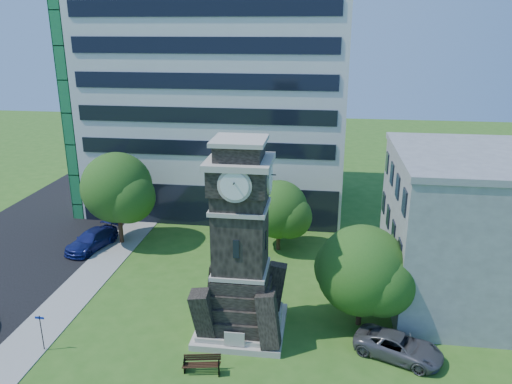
# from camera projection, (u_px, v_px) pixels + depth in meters

# --- Properties ---
(ground) EXTENTS (160.00, 160.00, 0.00)m
(ground) POSITION_uv_depth(u_px,v_px,m) (187.00, 344.00, 29.95)
(ground) COLOR #31611B
(ground) RESTS_ON ground
(sidewalk) EXTENTS (3.00, 70.00, 0.06)m
(sidewalk) POSITION_uv_depth(u_px,v_px,m) (77.00, 291.00, 35.87)
(sidewalk) COLOR gray
(sidewalk) RESTS_ON ground
(clock_tower) EXTENTS (5.40, 5.40, 12.22)m
(clock_tower) POSITION_uv_depth(u_px,v_px,m) (241.00, 253.00, 29.78)
(clock_tower) COLOR #BCB3A4
(clock_tower) RESTS_ON ground
(office_tall) EXTENTS (26.20, 15.11, 28.60)m
(office_tall) POSITION_uv_depth(u_px,v_px,m) (218.00, 67.00, 50.18)
(office_tall) COLOR silver
(office_tall) RESTS_ON ground
(office_low) EXTENTS (15.20, 12.20, 10.40)m
(office_low) POSITION_uv_depth(u_px,v_px,m) (506.00, 230.00, 33.26)
(office_low) COLOR #9A9DA0
(office_low) RESTS_ON ground
(car_street_north) EXTENTS (3.47, 5.72, 1.55)m
(car_street_north) POSITION_uv_depth(u_px,v_px,m) (92.00, 240.00, 42.63)
(car_street_north) COLOR navy
(car_street_north) RESTS_ON ground
(car_east_lot) EXTENTS (5.49, 4.05, 1.39)m
(car_east_lot) POSITION_uv_depth(u_px,v_px,m) (398.00, 346.00, 28.57)
(car_east_lot) COLOR #535258
(car_east_lot) RESTS_ON ground
(park_bench) EXTENTS (2.05, 0.55, 1.06)m
(park_bench) POSITION_uv_depth(u_px,v_px,m) (202.00, 363.00, 27.34)
(park_bench) COLOR black
(park_bench) RESTS_ON ground
(street_sign) EXTENTS (0.56, 0.06, 2.31)m
(street_sign) POSITION_uv_depth(u_px,v_px,m) (41.00, 329.00, 28.92)
(street_sign) COLOR black
(street_sign) RESTS_ON ground
(tree_nw) EXTENTS (6.65, 6.04, 8.13)m
(tree_nw) POSITION_uv_depth(u_px,v_px,m) (118.00, 190.00, 42.46)
(tree_nw) COLOR #332114
(tree_nw) RESTS_ON ground
(tree_nc) EXTENTS (5.33, 4.85, 6.41)m
(tree_nc) POSITION_uv_depth(u_px,v_px,m) (247.00, 189.00, 46.16)
(tree_nc) COLOR #332114
(tree_nc) RESTS_ON ground
(tree_ne) EXTENTS (5.39, 4.90, 6.10)m
(tree_ne) POSITION_uv_depth(u_px,v_px,m) (279.00, 211.00, 41.56)
(tree_ne) COLOR #332114
(tree_ne) RESTS_ON ground
(tree_east) EXTENTS (6.22, 5.65, 6.66)m
(tree_east) POSITION_uv_depth(u_px,v_px,m) (363.00, 272.00, 30.77)
(tree_east) COLOR #332114
(tree_east) RESTS_ON ground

